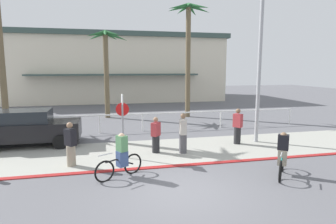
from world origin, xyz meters
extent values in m
plane|color=#5B5B60|center=(0.00, 10.00, 0.00)|extent=(80.00, 80.00, 0.00)
cube|color=#9E9E93|center=(0.00, 4.20, 0.01)|extent=(44.00, 4.00, 0.02)
cube|color=maroon|center=(0.00, 2.20, 0.01)|extent=(44.00, 0.24, 0.03)
cube|color=beige|center=(-0.93, 27.86, 3.43)|extent=(24.09, 11.71, 6.86)
cube|color=#384C47|center=(-0.93, 27.86, 7.11)|extent=(24.69, 12.31, 0.50)
cube|color=#384C47|center=(-0.93, 21.50, 3.00)|extent=(16.86, 1.20, 0.16)
cylinder|color=white|center=(0.00, 8.50, 1.00)|extent=(19.28, 0.08, 0.08)
cylinder|color=white|center=(-7.23, 8.50, 0.50)|extent=(0.08, 0.08, 1.00)
cylinder|color=white|center=(-4.82, 8.50, 0.50)|extent=(0.08, 0.08, 1.00)
cylinder|color=white|center=(-2.41, 8.50, 0.50)|extent=(0.08, 0.08, 1.00)
cylinder|color=white|center=(0.00, 8.50, 0.50)|extent=(0.08, 0.08, 1.00)
cylinder|color=white|center=(2.41, 8.50, 0.50)|extent=(0.08, 0.08, 1.00)
cylinder|color=white|center=(4.82, 8.50, 0.50)|extent=(0.08, 0.08, 1.00)
cylinder|color=white|center=(7.23, 8.50, 0.50)|extent=(0.08, 0.08, 1.00)
cylinder|color=white|center=(9.64, 8.50, 0.50)|extent=(0.08, 0.08, 1.00)
cylinder|color=gray|center=(-1.44, 3.63, 1.10)|extent=(0.08, 0.08, 2.20)
cube|color=white|center=(-1.44, 3.63, 2.38)|extent=(0.04, 0.56, 0.36)
cylinder|color=red|center=(-1.44, 3.63, 1.98)|extent=(0.52, 0.03, 0.52)
cylinder|color=#9EA0A5|center=(5.10, 4.76, 3.75)|extent=(0.18, 0.18, 7.50)
cylinder|color=brown|center=(-7.81, 10.74, 4.98)|extent=(0.36, 0.36, 9.96)
cylinder|color=brown|center=(-1.90, 13.72, 3.07)|extent=(0.36, 0.36, 6.14)
cone|color=#235B2D|center=(-1.13, 13.72, 5.86)|extent=(1.65, 0.32, 0.85)
cone|color=#235B2D|center=(-1.46, 14.16, 5.92)|extent=(1.17, 1.17, 0.74)
cone|color=#235B2D|center=(-1.90, 14.40, 5.92)|extent=(0.32, 1.45, 0.74)
cone|color=#235B2D|center=(-2.48, 14.31, 5.92)|extent=(1.46, 1.46, 0.74)
cone|color=#235B2D|center=(-2.54, 13.72, 5.99)|extent=(1.37, 0.32, 0.60)
cone|color=#235B2D|center=(-2.36, 13.26, 6.00)|extent=(1.19, 1.19, 0.59)
cone|color=#235B2D|center=(-1.90, 12.99, 5.96)|extent=(0.32, 1.54, 0.66)
cone|color=#235B2D|center=(-1.41, 13.24, 6.00)|extent=(1.24, 1.24, 0.59)
cylinder|color=brown|center=(3.98, 12.79, 4.03)|extent=(0.36, 0.36, 8.07)
cone|color=#235B2D|center=(4.78, 12.79, 7.84)|extent=(1.69, 0.32, 0.77)
cone|color=#235B2D|center=(4.45, 13.38, 7.82)|extent=(1.26, 1.47, 0.80)
cone|color=#235B2D|center=(3.78, 13.66, 7.91)|extent=(0.72, 1.87, 0.63)
cone|color=#235B2D|center=(3.28, 13.12, 7.88)|extent=(1.60, 0.99, 0.68)
cone|color=#235B2D|center=(3.16, 12.39, 7.84)|extent=(1.85, 1.11, 0.77)
cone|color=#235B2D|center=(3.77, 11.86, 7.93)|extent=(0.74, 1.96, 0.60)
cone|color=#235B2D|center=(4.51, 12.12, 7.87)|extent=(1.36, 1.59, 0.71)
cube|color=black|center=(-5.49, 6.42, 0.73)|extent=(4.40, 1.80, 0.80)
cube|color=#1E2328|center=(-5.74, 6.42, 1.41)|extent=(2.29, 1.58, 0.56)
cylinder|color=black|center=(-4.08, 7.32, 0.33)|extent=(0.66, 0.22, 0.66)
cylinder|color=black|center=(-4.08, 5.52, 0.33)|extent=(0.66, 0.22, 0.66)
cylinder|color=black|center=(-6.90, 7.32, 0.33)|extent=(0.66, 0.22, 0.66)
torus|color=black|center=(-2.19, 1.29, 0.33)|extent=(0.65, 0.41, 0.72)
torus|color=black|center=(-1.23, 1.84, 0.33)|extent=(0.65, 0.41, 0.72)
cylinder|color=black|center=(-1.52, 1.67, 0.48)|extent=(0.62, 0.39, 0.35)
cylinder|color=black|center=(-1.98, 1.41, 0.62)|extent=(0.36, 0.23, 0.07)
cylinder|color=black|center=(-1.61, 1.62, 0.55)|extent=(0.05, 0.05, 0.44)
cylinder|color=silver|center=(-2.14, 1.31, 0.88)|extent=(0.45, 0.28, 0.04)
cube|color=#384C7A|center=(-1.61, 1.62, 0.61)|extent=(0.42, 0.40, 0.52)
cube|color=#4C7F51|center=(-1.61, 1.62, 1.13)|extent=(0.40, 0.42, 0.52)
sphere|color=#D6A884|center=(-1.61, 1.62, 1.36)|extent=(0.22, 0.22, 0.22)
torus|color=black|center=(3.26, 0.05, 0.33)|extent=(0.49, 0.60, 0.72)
torus|color=black|center=(3.94, 0.92, 0.33)|extent=(0.49, 0.60, 0.72)
cylinder|color=#197F7A|center=(3.73, 0.65, 0.48)|extent=(0.47, 0.57, 0.35)
cylinder|color=#197F7A|center=(3.40, 0.24, 0.62)|extent=(0.28, 0.33, 0.07)
cylinder|color=#197F7A|center=(3.67, 0.58, 0.55)|extent=(0.05, 0.05, 0.44)
cylinder|color=silver|center=(3.29, 0.09, 0.88)|extent=(0.34, 0.41, 0.04)
cube|color=gray|center=(3.67, 0.58, 0.61)|extent=(0.42, 0.42, 0.52)
cube|color=black|center=(3.67, 0.58, 1.13)|extent=(0.43, 0.41, 0.52)
sphere|color=brown|center=(3.67, 0.58, 1.36)|extent=(0.22, 0.22, 0.22)
cylinder|color=#232326|center=(-0.03, 4.04, 0.37)|extent=(0.45, 0.45, 0.74)
cube|color=#A33338|center=(-0.03, 4.04, 1.03)|extent=(0.46, 0.47, 0.57)
sphere|color=#9E7556|center=(-0.03, 4.04, 1.45)|extent=(0.20, 0.20, 0.20)
cylinder|color=#4C4C51|center=(1.08, 3.71, 0.42)|extent=(0.36, 0.36, 0.83)
cube|color=#B7B2A8|center=(1.08, 3.71, 1.15)|extent=(0.31, 0.43, 0.64)
sphere|color=brown|center=(1.08, 3.71, 1.62)|extent=(0.23, 0.23, 0.23)
cylinder|color=gray|center=(-3.37, 3.03, 0.40)|extent=(0.45, 0.45, 0.79)
cube|color=black|center=(-3.37, 3.03, 1.10)|extent=(0.46, 0.47, 0.61)
sphere|color=#9E7556|center=(-3.37, 3.03, 1.54)|extent=(0.22, 0.22, 0.22)
cylinder|color=#232326|center=(4.02, 4.61, 0.41)|extent=(0.45, 0.45, 0.82)
cube|color=#A33338|center=(4.02, 4.61, 1.14)|extent=(0.44, 0.48, 0.63)
sphere|color=brown|center=(4.02, 4.61, 1.60)|extent=(0.23, 0.23, 0.23)
camera|label=1|loc=(-2.13, -7.62, 3.55)|focal=30.53mm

